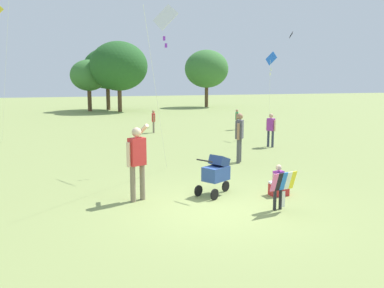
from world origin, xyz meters
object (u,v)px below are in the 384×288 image
child_with_butterfly_kite (279,183)px  stroller (217,171)px  cooler_box (279,188)px  kite_adult_black (165,21)px  person_back_turned (271,127)px  person_couple_left (237,118)px  person_kid_running (153,119)px  kite_orange_delta (271,61)px  person_adult_flyer (137,157)px  person_sitting_far (239,134)px

child_with_butterfly_kite → stroller: child_with_butterfly_kite is taller
cooler_box → stroller: bearing=159.9°
kite_adult_black → person_back_turned: 7.12m
stroller → cooler_box: size_ratio=2.41×
person_couple_left → person_kid_running: 4.87m
person_back_turned → person_kid_running: bearing=121.6°
kite_adult_black → kite_orange_delta: kite_adult_black is taller
cooler_box → kite_orange_delta: bearing=62.7°
person_kid_running → stroller: bearing=-95.3°
stroller → person_kid_running: bearing=84.7°
stroller → person_couple_left: size_ratio=0.91×
person_adult_flyer → kite_adult_black: (1.57, 3.28, 3.63)m
child_with_butterfly_kite → kite_adult_black: size_ratio=0.20×
person_sitting_far → kite_orange_delta: bearing=52.2°
stroller → person_sitting_far: 4.17m
child_with_butterfly_kite → kite_orange_delta: 12.04m
stroller → kite_adult_black: size_ratio=0.20×
stroller → person_back_turned: bearing=51.1°
person_adult_flyer → cooler_box: size_ratio=4.19×
person_sitting_far → person_kid_running: 8.80m
person_back_turned → cooler_box: bearing=-117.3°
stroller → person_kid_running: 12.28m
person_couple_left → person_back_turned: 6.03m
person_adult_flyer → kite_orange_delta: bearing=46.1°
person_couple_left → kite_adult_black: bearing=-126.7°
person_couple_left → person_kid_running: person_kid_running is taller
child_with_butterfly_kite → stroller: 1.81m
child_with_butterfly_kite → person_adult_flyer: 3.38m
person_kid_running → cooler_box: bearing=-88.4°
kite_orange_delta → person_kid_running: bearing=145.7°
person_couple_left → person_kid_running: size_ratio=0.96×
person_adult_flyer → child_with_butterfly_kite: bearing=-30.5°
person_kid_running → cooler_box: (0.36, -12.77, -0.55)m
cooler_box → person_back_turned: bearing=62.7°
person_sitting_far → person_back_turned: 3.73m
kite_adult_black → person_couple_left: 11.48m
child_with_butterfly_kite → person_sitting_far: bearing=75.1°
person_kid_running → person_back_turned: bearing=-58.4°
person_back_turned → child_with_butterfly_kite: bearing=-117.7°
cooler_box → person_kid_running: bearing=91.6°
kite_adult_black → person_couple_left: size_ratio=4.47×
stroller → person_back_turned: 7.82m
person_kid_running → cooler_box: person_kid_running is taller
stroller → kite_orange_delta: bearing=54.2°
stroller → person_sitting_far: person_sitting_far is taller
person_kid_running → person_back_turned: (3.78, -6.13, 0.12)m
stroller → person_kid_running: (1.13, 12.22, 0.12)m
person_adult_flyer → kite_orange_delta: size_ratio=0.44×
kite_adult_black → person_back_turned: (5.35, 2.70, -3.86)m
child_with_butterfly_kite → person_couple_left: (5.11, 13.60, 0.07)m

